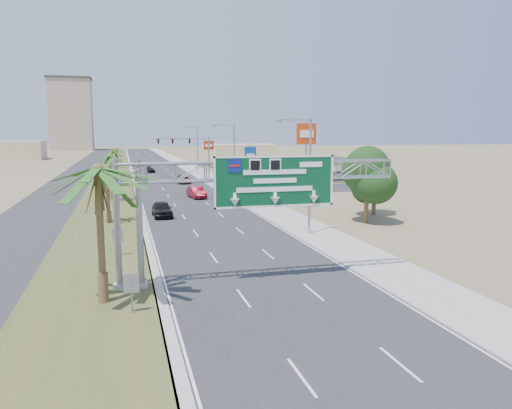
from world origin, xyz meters
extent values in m
plane|color=#8C7A59|center=(0.00, 0.00, 0.00)|extent=(600.00, 600.00, 0.00)
cube|color=#28282B|center=(0.00, 110.00, 0.01)|extent=(12.00, 300.00, 0.02)
cube|color=#9E9B93|center=(8.50, 110.00, 0.05)|extent=(4.00, 300.00, 0.10)
cube|color=#404C21|center=(-10.00, 110.00, 0.06)|extent=(7.00, 300.00, 0.12)
cube|color=#28282B|center=(-17.00, 110.00, 0.01)|extent=(8.00, 300.00, 0.02)
cylinder|color=gray|center=(-7.20, 10.00, 3.70)|extent=(0.36, 0.36, 7.40)
cylinder|color=gray|center=(-8.40, 10.00, 3.70)|extent=(0.36, 0.36, 7.40)
cube|color=#9E9B93|center=(-7.20, 10.00, 0.20)|extent=(0.70, 0.70, 0.40)
cube|color=#9E9B93|center=(-8.40, 10.00, 0.20)|extent=(0.70, 0.70, 0.40)
cube|color=#074223|center=(0.50, 9.52, 6.00)|extent=(7.20, 0.12, 3.00)
cube|color=navy|center=(-1.90, 9.44, 6.95)|extent=(0.75, 0.03, 0.75)
cone|color=white|center=(0.50, 9.44, 4.85)|extent=(0.56, 0.56, 0.45)
cylinder|color=brown|center=(-9.20, 8.00, 3.50)|extent=(0.36, 0.36, 7.00)
cylinder|color=brown|center=(-9.20, 8.00, 0.84)|extent=(0.54, 0.54, 1.68)
cylinder|color=brown|center=(-9.50, 32.00, 2.50)|extent=(0.36, 0.36, 5.00)
cylinder|color=brown|center=(-9.50, 32.00, 0.60)|extent=(0.54, 0.54, 1.20)
cylinder|color=brown|center=(-9.50, 48.00, 2.90)|extent=(0.36, 0.36, 5.80)
cylinder|color=brown|center=(-9.50, 48.00, 0.70)|extent=(0.54, 0.54, 1.39)
cylinder|color=brown|center=(-9.50, 66.00, 2.25)|extent=(0.36, 0.36, 4.50)
cylinder|color=brown|center=(-9.50, 66.00, 0.54)|extent=(0.54, 0.54, 1.08)
cylinder|color=brown|center=(-9.50, 85.00, 2.60)|extent=(0.36, 0.36, 5.20)
cylinder|color=brown|center=(-9.50, 85.00, 0.62)|extent=(0.54, 0.54, 1.25)
cylinder|color=brown|center=(-9.50, 110.00, 2.40)|extent=(0.36, 0.36, 4.80)
cylinder|color=brown|center=(-9.50, 110.00, 0.58)|extent=(0.54, 0.54, 1.15)
cylinder|color=gray|center=(7.50, 22.00, 5.00)|extent=(0.20, 0.20, 10.00)
cylinder|color=gray|center=(6.10, 22.00, 9.85)|extent=(2.80, 0.12, 0.12)
cube|color=slate|center=(4.70, 22.00, 9.75)|extent=(0.50, 0.22, 0.18)
cylinder|color=#9E9B93|center=(7.50, 22.00, 0.25)|extent=(0.44, 0.44, 0.50)
cylinder|color=gray|center=(7.50, 52.00, 5.00)|extent=(0.20, 0.20, 10.00)
cylinder|color=gray|center=(6.10, 52.00, 9.85)|extent=(2.80, 0.12, 0.12)
cube|color=slate|center=(4.70, 52.00, 9.75)|extent=(0.50, 0.22, 0.18)
cylinder|color=#9E9B93|center=(7.50, 52.00, 0.25)|extent=(0.44, 0.44, 0.50)
cylinder|color=gray|center=(7.50, 88.00, 5.00)|extent=(0.20, 0.20, 10.00)
cylinder|color=gray|center=(6.10, 88.00, 9.85)|extent=(2.80, 0.12, 0.12)
cube|color=slate|center=(4.70, 88.00, 9.75)|extent=(0.50, 0.22, 0.18)
cylinder|color=#9E9B93|center=(7.50, 88.00, 0.25)|extent=(0.44, 0.44, 0.50)
cylinder|color=gray|center=(7.20, 72.00, 4.00)|extent=(0.28, 0.28, 8.00)
cylinder|color=gray|center=(2.20, 72.00, 7.70)|extent=(10.00, 0.18, 0.18)
cube|color=black|center=(3.70, 71.80, 7.30)|extent=(0.32, 0.18, 0.95)
cube|color=black|center=(0.70, 71.80, 7.30)|extent=(0.32, 0.18, 0.95)
cube|color=black|center=(-1.80, 71.80, 7.30)|extent=(0.32, 0.18, 0.95)
sphere|color=red|center=(3.70, 71.68, 7.60)|extent=(0.22, 0.22, 0.22)
imported|color=black|center=(7.20, 72.00, 7.00)|extent=(0.16, 0.16, 0.60)
cylinder|color=#9E9B93|center=(7.20, 72.00, 0.30)|extent=(0.56, 0.56, 0.60)
cube|color=tan|center=(22.00, 66.00, 2.00)|extent=(18.00, 10.00, 4.00)
cylinder|color=brown|center=(15.00, 26.00, 1.95)|extent=(0.44, 0.44, 3.90)
sphere|color=black|center=(15.00, 26.00, 4.55)|extent=(4.50, 4.50, 4.50)
cylinder|color=brown|center=(18.00, 30.00, 1.65)|extent=(0.44, 0.44, 3.30)
sphere|color=black|center=(18.00, 30.00, 3.85)|extent=(3.50, 3.50, 3.50)
cylinder|color=gray|center=(-7.80, 6.00, 0.90)|extent=(0.08, 0.08, 1.80)
cube|color=slate|center=(-7.80, 6.00, 1.60)|extent=(0.75, 0.06, 0.95)
cylinder|color=gray|center=(-8.50, 18.00, 0.90)|extent=(0.08, 0.08, 1.80)
cube|color=slate|center=(-8.50, 18.00, 1.60)|extent=(0.75, 0.06, 0.95)
cube|color=gray|center=(-32.00, 250.00, 17.50)|extent=(20.00, 16.00, 35.00)
cube|color=tan|center=(-45.00, 160.00, 3.00)|extent=(24.00, 14.00, 6.00)
cube|color=tan|center=(30.00, 140.00, 2.50)|extent=(20.00, 12.00, 5.00)
imported|color=black|center=(-4.18, 34.46, 0.82)|extent=(2.07, 4.84, 1.63)
imported|color=maroon|center=(1.50, 48.66, 0.78)|extent=(2.28, 4.94, 1.57)
imported|color=gray|center=(2.04, 68.77, 0.68)|extent=(2.68, 5.10, 1.37)
imported|color=black|center=(-2.25, 94.40, 0.67)|extent=(2.21, 4.74, 1.34)
cylinder|color=gray|center=(12.62, 36.58, 5.02)|extent=(0.20, 0.20, 10.04)
cube|color=red|center=(12.62, 36.58, 8.64)|extent=(2.42, 0.48, 2.40)
cube|color=white|center=(12.62, 36.40, 8.64)|extent=(1.68, 0.16, 0.84)
cylinder|color=gray|center=(10.38, 53.98, 3.45)|extent=(0.20, 0.20, 6.89)
cube|color=#10449B|center=(10.38, 53.98, 5.19)|extent=(1.96, 1.06, 3.00)
cube|color=white|center=(10.38, 53.80, 5.19)|extent=(1.30, 0.59, 1.05)
cylinder|color=gray|center=(9.61, 86.33, 3.60)|extent=(0.20, 0.20, 7.21)
cube|color=#AD2C0D|center=(9.61, 86.33, 6.11)|extent=(2.20, 0.91, 1.80)
cube|color=white|center=(9.61, 86.15, 6.11)|extent=(1.49, 0.47, 0.63)
camera|label=1|loc=(-7.98, -18.00, 8.81)|focal=35.00mm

